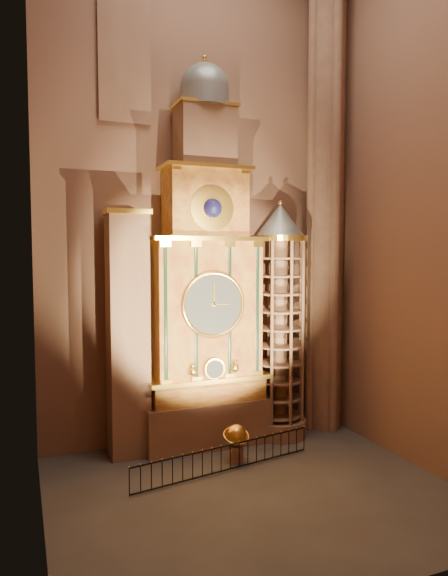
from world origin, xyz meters
name	(u,v)px	position (x,y,z in m)	size (l,w,h in m)	color
floor	(253,492)	(0.00, 0.00, 0.00)	(14.00, 14.00, 0.00)	#383330
wall_back	(197,196)	(0.00, 6.00, 11.00)	(22.00, 22.00, 0.00)	brown
wall_left	(35,165)	(-7.00, 0.00, 11.00)	(22.00, 22.00, 0.00)	brown
wall_right	(417,188)	(7.00, 0.00, 11.00)	(22.00, 22.00, 0.00)	brown
astronomical_clock	(205,294)	(0.00, 4.96, 6.68)	(5.60, 2.41, 16.70)	#8C634C
portrait_tower	(128,333)	(-3.40, 4.98, 5.15)	(1.80, 1.60, 10.20)	#8C634C
stair_turret	(279,323)	(3.50, 4.70, 5.27)	(2.50, 2.50, 10.80)	#8C634C
gothic_pier	(326,199)	(6.10, 5.00, 11.00)	(2.04, 2.04, 22.00)	#8C634C
stained_glass_window	(125,59)	(-3.20, 5.92, 16.50)	(2.20, 0.14, 5.20)	navy
celestial_globe	(236,440)	(0.45, 2.59, 0.93)	(1.12, 1.06, 1.55)	#8C634C
iron_railing	(226,458)	(-0.29, 1.87, 0.55)	(7.74, 1.40, 1.01)	black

